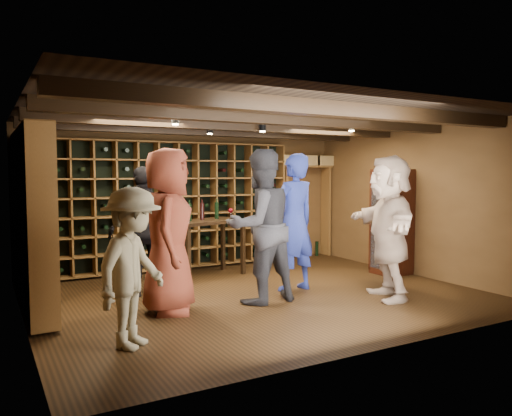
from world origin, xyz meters
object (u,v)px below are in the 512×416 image
guest_woman_black (145,231)px  guest_khaki (132,268)px  man_blue_shirt (294,222)px  guest_beige (389,227)px  display_cabinet (392,224)px  tasting_table (207,227)px  guest_red_floral (168,231)px  man_grey_suit (260,226)px

guest_woman_black → guest_khaki: guest_woman_black is taller
man_blue_shirt → guest_beige: bearing=122.4°
display_cabinet → tasting_table: bearing=155.6°
man_blue_shirt → guest_woman_black: size_ratio=1.10×
guest_khaki → guest_beige: size_ratio=0.81×
display_cabinet → guest_khaki: (-4.82, -1.45, -0.07)m
display_cabinet → tasting_table: size_ratio=1.28×
man_blue_shirt → display_cabinet: bearing=176.9°
guest_red_floral → guest_woman_black: (0.02, 1.03, -0.10)m
man_blue_shirt → tasting_table: (-0.73, 1.50, -0.17)m
guest_red_floral → tasting_table: size_ratio=1.47×
man_grey_suit → tasting_table: bearing=-96.9°
man_grey_suit → guest_woman_black: 1.67m
man_grey_suit → guest_khaki: size_ratio=1.28×
man_grey_suit → guest_woman_black: man_grey_suit is taller
display_cabinet → man_blue_shirt: 2.14m
guest_red_floral → tasting_table: guest_red_floral is taller
man_grey_suit → guest_beige: (1.65, -0.66, -0.03)m
guest_khaki → display_cabinet: bearing=-26.7°
guest_khaki → tasting_table: size_ratio=1.15×
man_grey_suit → guest_red_floral: man_grey_suit is taller
guest_woman_black → tasting_table: guest_woman_black is taller
display_cabinet → guest_red_floral: size_ratio=0.87×
guest_beige → guest_woman_black: bearing=-99.2°
man_blue_shirt → guest_woman_black: man_blue_shirt is taller
man_blue_shirt → guest_red_floral: 2.00m
man_blue_shirt → guest_beige: (0.88, -1.01, -0.02)m
man_blue_shirt → tasting_table: 1.68m
guest_red_floral → tasting_table: (1.26, 1.73, -0.19)m
man_blue_shirt → man_grey_suit: 0.84m
guest_red_floral → guest_beige: 2.98m
guest_khaki → tasting_table: 3.38m
display_cabinet → tasting_table: (-2.85, 1.29, -0.03)m
man_grey_suit → guest_beige: 1.77m
guest_beige → tasting_table: size_ratio=1.43×
display_cabinet → guest_khaki: display_cabinet is taller
man_blue_shirt → guest_beige: 1.34m
tasting_table → display_cabinet: bearing=-39.8°
tasting_table → guest_red_floral: bearing=-141.3°
display_cabinet → guest_woman_black: guest_woman_black is taller
man_blue_shirt → guest_red_floral: size_ratio=0.99×
man_blue_shirt → guest_woman_black: (-1.97, 0.80, -0.09)m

